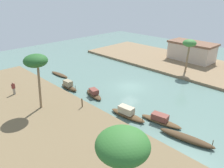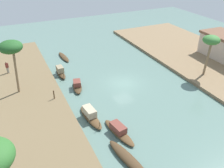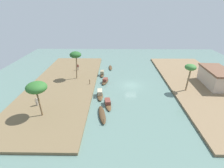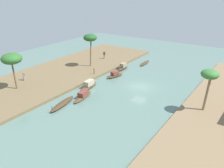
# 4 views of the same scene
# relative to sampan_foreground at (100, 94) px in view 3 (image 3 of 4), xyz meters

# --- Properties ---
(river_water) EXTENTS (72.61, 72.61, 0.00)m
(river_water) POSITION_rel_sampan_foreground_xyz_m (-5.34, 6.80, -0.47)
(river_water) COLOR slate
(river_water) RESTS_ON ground
(riverbank_left) EXTENTS (41.42, 14.55, 0.42)m
(riverbank_left) POSITION_rel_sampan_foreground_xyz_m (-5.34, -8.79, -0.26)
(riverbank_left) COLOR brown
(riverbank_left) RESTS_ON ground
(riverbank_right) EXTENTS (41.42, 14.55, 0.42)m
(riverbank_right) POSITION_rel_sampan_foreground_xyz_m (-5.34, 22.39, -0.26)
(riverbank_right) COLOR #846B4C
(riverbank_right) RESTS_ON ground
(sampan_foreground) EXTENTS (4.67, 1.57, 1.29)m
(sampan_foreground) POSITION_rel_sampan_foreground_xyz_m (0.00, 0.00, 0.00)
(sampan_foreground) COLOR brown
(sampan_foreground) RESTS_ON river_water
(sampan_open_hull) EXTENTS (4.80, 1.82, 1.06)m
(sampan_open_hull) POSITION_rel_sampan_foreground_xyz_m (3.42, 1.70, -0.08)
(sampan_open_hull) COLOR brown
(sampan_open_hull) RESTS_ON river_water
(sampan_with_tall_canopy) EXTENTS (3.91, 1.95, 1.09)m
(sampan_with_tall_canopy) POSITION_rel_sampan_foreground_xyz_m (-6.81, 0.73, -0.08)
(sampan_with_tall_canopy) COLOR #47331E
(sampan_with_tall_canopy) RESTS_ON river_water
(sampan_near_left_bank) EXTENTS (4.49, 1.17, 0.36)m
(sampan_near_left_bank) POSITION_rel_sampan_foreground_xyz_m (-17.20, 1.70, -0.29)
(sampan_near_left_bank) COLOR #47331E
(sampan_near_left_bank) RESTS_ON river_water
(sampan_upstream_small) EXTENTS (5.46, 1.98, 1.03)m
(sampan_upstream_small) POSITION_rel_sampan_foreground_xyz_m (6.90, 0.89, -0.20)
(sampan_upstream_small) COLOR #47331E
(sampan_upstream_small) RESTS_ON river_water
(sampan_midstream) EXTENTS (3.57, 0.99, 1.29)m
(sampan_midstream) POSITION_rel_sampan_foreground_xyz_m (-11.39, -0.31, 0.02)
(sampan_midstream) COLOR #47331E
(sampan_midstream) RESTS_ON river_water
(person_on_near_bank) EXTENTS (0.37, 0.44, 1.75)m
(person_on_near_bank) POSITION_rel_sampan_foreground_xyz_m (-14.41, -7.13, 0.74)
(person_on_near_bank) COLOR gray
(person_on_near_bank) RESTS_ON riverbank_left
(person_by_mooring) EXTENTS (0.54, 0.54, 1.55)m
(person_by_mooring) POSITION_rel_sampan_foreground_xyz_m (4.42, -10.89, 0.62)
(person_by_mooring) COLOR gray
(person_by_mooring) RESTS_ON riverbank_left
(mooring_post) EXTENTS (0.14, 0.14, 1.13)m
(mooring_post) POSITION_rel_sampan_foreground_xyz_m (-4.94, -2.70, 0.52)
(mooring_post) COLOR #4C3823
(mooring_post) RESTS_ON riverbank_left
(palm_tree_left_near) EXTENTS (2.69, 2.69, 6.64)m
(palm_tree_left_near) POSITION_rel_sampan_foreground_xyz_m (-8.38, -6.18, 5.74)
(palm_tree_left_near) COLOR #7F6647
(palm_tree_left_near) RESTS_ON riverbank_left
(palm_tree_left_far) EXTENTS (3.19, 3.19, 5.86)m
(palm_tree_left_far) POSITION_rel_sampan_foreground_xyz_m (7.40, -8.96, 4.89)
(palm_tree_left_far) COLOR brown
(palm_tree_left_far) RESTS_ON riverbank_left
(palm_tree_right_tall) EXTENTS (2.25, 2.25, 5.70)m
(palm_tree_right_tall) POSITION_rel_sampan_foreground_xyz_m (-2.18, 18.08, 4.85)
(palm_tree_right_tall) COLOR #7F6647
(palm_tree_right_tall) RESTS_ON riverbank_right
(riverside_building) EXTENTS (9.29, 5.09, 3.72)m
(riverside_building) POSITION_rel_sampan_foreground_xyz_m (-4.89, 25.32, 1.84)
(riverside_building) COLOR #C6B29E
(riverside_building) RESTS_ON riverbank_right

